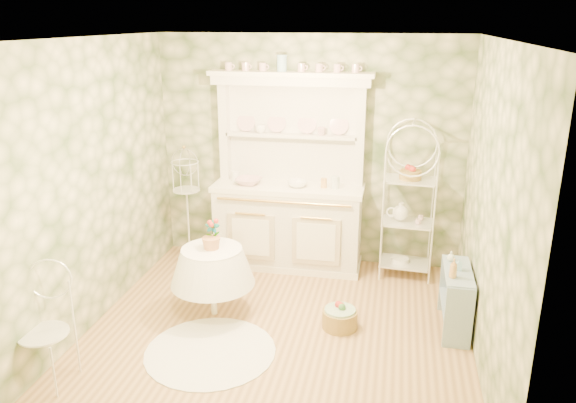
% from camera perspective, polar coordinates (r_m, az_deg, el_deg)
% --- Properties ---
extents(floor, '(3.60, 3.60, 0.00)m').
position_cam_1_polar(floor, '(5.52, -1.03, -13.05)').
color(floor, tan).
rests_on(floor, ground).
extents(ceiling, '(3.60, 3.60, 0.00)m').
position_cam_1_polar(ceiling, '(4.72, -1.22, 16.23)').
color(ceiling, white).
rests_on(ceiling, floor).
extents(wall_left, '(3.60, 3.60, 0.00)m').
position_cam_1_polar(wall_left, '(5.61, -19.42, 1.49)').
color(wall_left, beige).
rests_on(wall_left, floor).
extents(wall_right, '(3.60, 3.60, 0.00)m').
position_cam_1_polar(wall_right, '(4.92, 19.85, -0.83)').
color(wall_right, beige).
rests_on(wall_right, floor).
extents(wall_back, '(3.60, 3.60, 0.00)m').
position_cam_1_polar(wall_back, '(6.66, 2.17, 5.06)').
color(wall_back, beige).
rests_on(wall_back, floor).
extents(wall_front, '(3.60, 3.60, 0.00)m').
position_cam_1_polar(wall_front, '(3.35, -7.74, -8.81)').
color(wall_front, beige).
rests_on(wall_front, floor).
extents(kitchen_dresser, '(1.87, 0.61, 2.29)m').
position_cam_1_polar(kitchen_dresser, '(6.48, 0.01, 2.82)').
color(kitchen_dresser, white).
rests_on(kitchen_dresser, floor).
extents(bakers_rack, '(0.64, 0.48, 1.93)m').
position_cam_1_polar(bakers_rack, '(6.41, 12.18, 0.58)').
color(bakers_rack, white).
rests_on(bakers_rack, floor).
extents(side_shelf, '(0.30, 0.76, 0.65)m').
position_cam_1_polar(side_shelf, '(5.64, 16.66, -9.38)').
color(side_shelf, '#8FA9BE').
rests_on(side_shelf, floor).
extents(round_table, '(0.68, 0.68, 0.70)m').
position_cam_1_polar(round_table, '(5.70, -7.62, -8.12)').
color(round_table, white).
rests_on(round_table, floor).
extents(cafe_chair, '(0.52, 0.52, 0.89)m').
position_cam_1_polar(cafe_chair, '(5.02, -23.59, -12.24)').
color(cafe_chair, white).
rests_on(cafe_chair, floor).
extents(birdcage_stand, '(0.33, 0.33, 1.38)m').
position_cam_1_polar(birdcage_stand, '(6.85, -10.18, -0.59)').
color(birdcage_stand, white).
rests_on(birdcage_stand, floor).
extents(floor_basket, '(0.40, 0.40, 0.22)m').
position_cam_1_polar(floor_basket, '(5.55, 5.29, -11.63)').
color(floor_basket, '#A48440').
rests_on(floor_basket, floor).
extents(lace_rug, '(1.48, 1.48, 0.01)m').
position_cam_1_polar(lace_rug, '(5.27, -7.89, -14.84)').
color(lace_rug, white).
rests_on(lace_rug, floor).
extents(bowl_floral, '(0.33, 0.33, 0.07)m').
position_cam_1_polar(bowl_floral, '(6.57, -4.02, 1.82)').
color(bowl_floral, white).
rests_on(bowl_floral, kitchen_dresser).
extents(bowl_white, '(0.25, 0.25, 0.07)m').
position_cam_1_polar(bowl_white, '(6.45, 0.95, 1.57)').
color(bowl_white, white).
rests_on(bowl_white, kitchen_dresser).
extents(cup_left, '(0.14, 0.14, 0.10)m').
position_cam_1_polar(cup_left, '(6.60, -2.81, 7.23)').
color(cup_left, white).
rests_on(cup_left, kitchen_dresser).
extents(cup_right, '(0.12, 0.12, 0.09)m').
position_cam_1_polar(cup_right, '(6.46, 3.41, 6.98)').
color(cup_right, white).
rests_on(cup_right, kitchen_dresser).
extents(potted_geranium, '(0.16, 0.13, 0.27)m').
position_cam_1_polar(potted_geranium, '(5.53, -7.64, -3.31)').
color(potted_geranium, '#3F7238').
rests_on(potted_geranium, round_table).
extents(bottle_amber, '(0.08, 0.08, 0.18)m').
position_cam_1_polar(bottle_amber, '(5.32, 16.43, -6.77)').
color(bottle_amber, tan).
rests_on(bottle_amber, side_shelf).
extents(bottle_blue, '(0.05, 0.05, 0.12)m').
position_cam_1_polar(bottle_blue, '(5.50, 16.97, -6.33)').
color(bottle_blue, '#94C4DB').
rests_on(bottle_blue, side_shelf).
extents(bottle_glass, '(0.08, 0.08, 0.10)m').
position_cam_1_polar(bottle_glass, '(5.68, 16.22, -5.53)').
color(bottle_glass, silver).
rests_on(bottle_glass, side_shelf).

